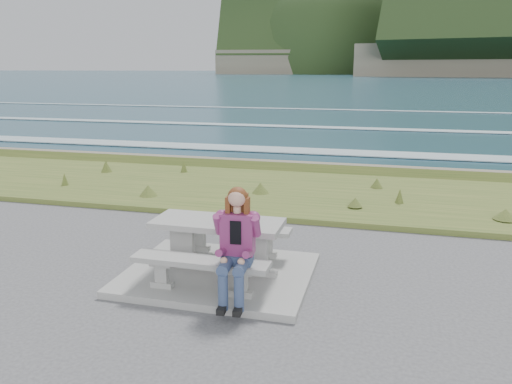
% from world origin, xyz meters
% --- Properties ---
extents(concrete_slab, '(2.60, 2.10, 0.10)m').
position_xyz_m(concrete_slab, '(0.00, 0.00, 0.05)').
color(concrete_slab, gray).
rests_on(concrete_slab, ground).
extents(picnic_table, '(1.80, 0.75, 0.75)m').
position_xyz_m(picnic_table, '(0.00, 0.00, 0.68)').
color(picnic_table, gray).
rests_on(picnic_table, concrete_slab).
extents(bench_landward, '(1.80, 0.35, 0.45)m').
position_xyz_m(bench_landward, '(0.00, -0.70, 0.45)').
color(bench_landward, gray).
rests_on(bench_landward, concrete_slab).
extents(bench_seaward, '(1.80, 0.35, 0.45)m').
position_xyz_m(bench_seaward, '(0.00, 0.70, 0.45)').
color(bench_seaward, gray).
rests_on(bench_seaward, concrete_slab).
extents(grass_verge, '(160.00, 4.50, 0.22)m').
position_xyz_m(grass_verge, '(0.00, 5.00, 0.00)').
color(grass_verge, '#36541F').
rests_on(grass_verge, ground).
extents(shore_drop, '(160.00, 0.80, 2.20)m').
position_xyz_m(shore_drop, '(0.00, 7.90, 0.00)').
color(shore_drop, '#685E4E').
rests_on(shore_drop, ground).
extents(ocean, '(1600.00, 1600.00, 0.09)m').
position_xyz_m(ocean, '(0.00, 25.09, -1.74)').
color(ocean, '#1E4456').
rests_on(ocean, ground).
extents(seated_woman, '(0.44, 0.73, 1.41)m').
position_xyz_m(seated_woman, '(0.51, -0.83, 0.62)').
color(seated_woman, navy).
rests_on(seated_woman, concrete_slab).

